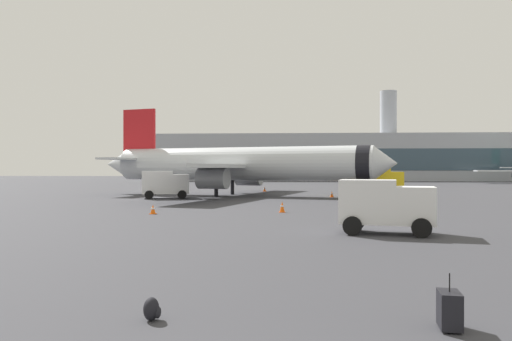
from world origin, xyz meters
The scene contains 11 objects.
airplane_at_gate centered at (-5.16, 51.75, 3.66)m, with size 35.18×32.08×10.50m.
service_truck centered at (-12.48, 46.42, 1.61)m, with size 5.20×3.51×2.90m.
fuel_truck centered at (9.79, 49.58, 1.77)m, with size 6.46×4.38×3.20m.
cargo_van centered at (4.92, 19.33, 1.45)m, with size 4.73×3.13×2.60m.
safety_cone_near centered at (-0.08, 30.65, 0.39)m, with size 0.44×0.44×0.80m.
safety_cone_mid centered at (-2.62, 62.74, 0.33)m, with size 0.44×0.44×0.67m.
safety_cone_far centered at (5.30, 49.75, 0.33)m, with size 0.44×0.44×0.68m.
safety_cone_outer centered at (-8.99, 28.85, 0.33)m, with size 0.44×0.44×0.66m.
rolling_suitcase centered at (3.29, 5.18, 0.39)m, with size 0.48×0.69×1.10m.
traveller_backpack centered at (-2.65, 5.42, 0.23)m, with size 0.36×0.40×0.48m.
terminal_building centered at (18.88, 129.37, 6.12)m, with size 103.05×22.11×24.03m.
Camera 1 is at (0.07, -4.55, 3.13)m, focal length 34.46 mm.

